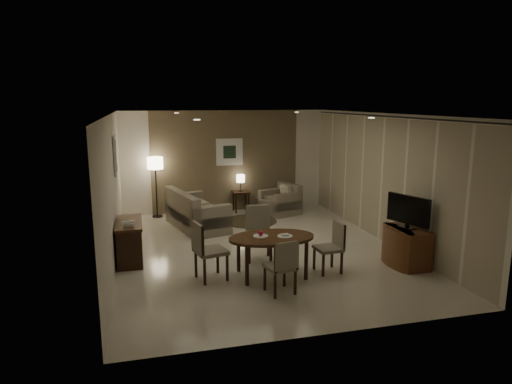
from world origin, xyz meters
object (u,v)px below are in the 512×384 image
object	(u,v)px
armchair	(280,199)
console_desk	(130,241)
tv_cabinet	(407,246)
side_table	(241,201)
chair_near	(280,266)
floor_lamp	(156,187)
chair_far	(259,234)
dining_table	(272,256)
chair_right	(328,248)
sofa	(197,209)
chair_left	(211,250)

from	to	relation	value
armchair	console_desk	bearing A→B (deg)	-74.07
tv_cabinet	side_table	xyz separation A→B (m)	(-2.05, 4.73, -0.07)
chair_near	floor_lamp	bearing A→B (deg)	-83.31
console_desk	chair_far	size ratio (longest dim) A/B	1.19
dining_table	chair_right	size ratio (longest dim) A/B	1.68
console_desk	chair_near	xyz separation A→B (m)	(2.29, -2.10, 0.06)
chair_far	sofa	size ratio (longest dim) A/B	0.53
chair_left	side_table	size ratio (longest dim) A/B	1.80
tv_cabinet	chair_right	bearing A→B (deg)	178.49
tv_cabinet	armchair	world-z (taller)	armchair
console_desk	chair_left	bearing A→B (deg)	-43.79
console_desk	chair_left	xyz separation A→B (m)	(1.34, -1.28, 0.13)
armchair	chair_left	bearing A→B (deg)	-51.38
tv_cabinet	floor_lamp	distance (m)	6.37
chair_near	chair_right	world-z (taller)	same
sofa	chair_left	bearing A→B (deg)	162.38
sofa	chair_far	bearing A→B (deg)	-175.91
chair_near	chair_left	distance (m)	1.25
dining_table	chair_near	distance (m)	0.73
chair_near	chair_right	distance (m)	1.25
armchair	side_table	distance (m)	1.07
chair_left	armchair	xyz separation A→B (m)	(2.46, 4.03, -0.11)
chair_left	floor_lamp	distance (m)	4.55
console_desk	dining_table	bearing A→B (deg)	-30.31
chair_near	sofa	size ratio (longest dim) A/B	0.47
dining_table	chair_near	xyz separation A→B (m)	(-0.07, -0.72, 0.09)
floor_lamp	chair_near	bearing A→B (deg)	-72.59
dining_table	chair_left	distance (m)	1.04
chair_left	side_table	bearing A→B (deg)	-32.03
chair_right	chair_left	bearing A→B (deg)	-99.27
console_desk	side_table	world-z (taller)	console_desk
armchair	chair_right	bearing A→B (deg)	-25.82
chair_near	side_table	bearing A→B (deg)	-106.68
chair_right	sofa	bearing A→B (deg)	-155.57
floor_lamp	tv_cabinet	bearing A→B (deg)	-47.82
chair_right	armchair	size ratio (longest dim) A/B	1.00
chair_near	side_table	xyz separation A→B (m)	(0.56, 5.33, -0.16)
tv_cabinet	floor_lamp	xyz separation A→B (m)	(-4.27, 4.71, 0.43)
dining_table	sofa	distance (m)	3.43
console_desk	sofa	bearing A→B (deg)	52.26
dining_table	floor_lamp	world-z (taller)	floor_lamp
tv_cabinet	chair_left	world-z (taller)	chair_left
dining_table	armchair	distance (m)	4.37
dining_table	tv_cabinet	bearing A→B (deg)	-2.71
sofa	floor_lamp	bearing A→B (deg)	20.25
chair_right	sofa	xyz separation A→B (m)	(-1.86, 3.40, 0.00)
chair_right	side_table	world-z (taller)	chair_right
chair_near	armchair	bearing A→B (deg)	-118.00
side_table	chair_right	bearing A→B (deg)	-83.67
chair_left	floor_lamp	xyz separation A→B (m)	(-0.71, 4.49, 0.27)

